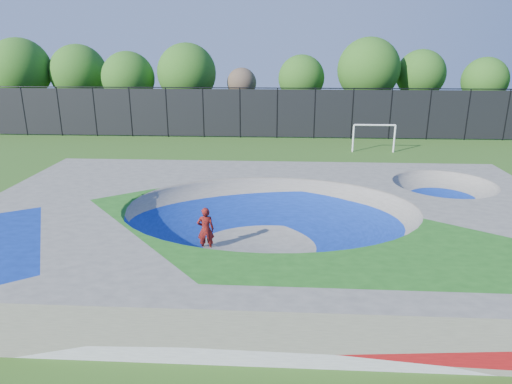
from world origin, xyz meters
The scene contains 7 objects.
ground centered at (0.00, 0.00, 0.00)m, with size 120.00×120.00×0.00m, color #2C5618.
skate_deck centered at (0.00, 0.00, 0.75)m, with size 22.00×14.00×1.50m, color gray.
skater centered at (-2.31, -0.76, 0.85)m, with size 0.62×0.40×1.69m, color red.
skateboard centered at (-2.31, -0.76, 0.03)m, with size 0.78×0.22×0.05m, color black.
soccer_goal centered at (6.88, 16.23, 1.37)m, with size 2.99×0.12×1.97m.
fence centered at (0.00, 21.00, 2.10)m, with size 48.09×0.09×4.04m.
treeline centered at (-1.60, 26.09, 4.90)m, with size 53.33×7.27×8.00m.
Camera 1 is at (0.37, -15.91, 7.18)m, focal length 32.00 mm.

